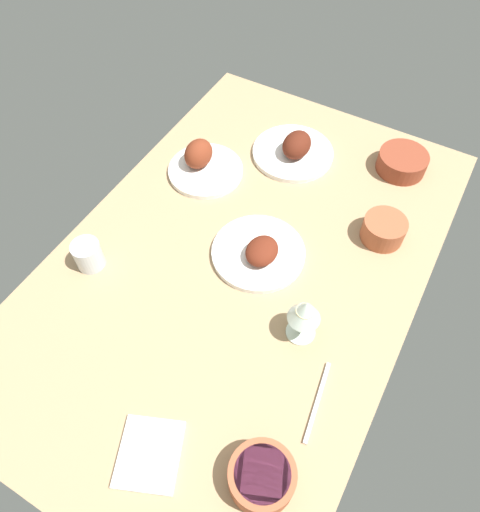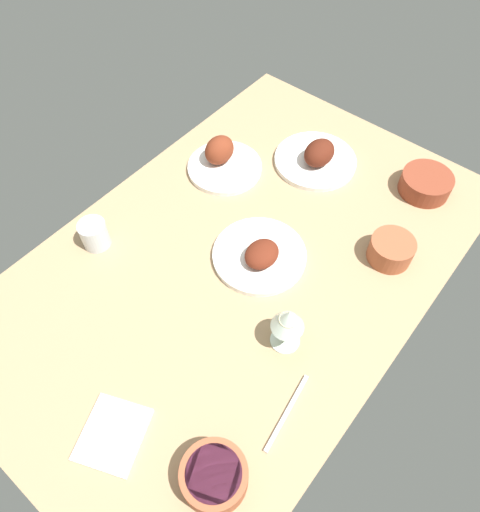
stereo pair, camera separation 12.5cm
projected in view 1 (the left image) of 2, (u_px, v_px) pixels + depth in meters
The scene contains 11 objects.
dining_table at pixel (240, 265), 128.20cm from camera, with size 140.00×90.00×4.00cm, color tan.
plate_center_main at pixel (259, 252), 125.97cm from camera, with size 24.70×24.70×6.58cm.
plate_far_side at pixel (294, 150), 147.55cm from camera, with size 24.91×24.91×8.64cm.
plate_near_viewer at pixel (203, 163), 143.57cm from camera, with size 22.36×22.36×9.65cm.
bowl_sauce at pixel (384, 229), 128.22cm from camera, with size 11.53×11.53×6.49cm.
bowl_potatoes at pixel (402, 161), 143.60cm from camera, with size 14.61×14.61×5.76cm.
bowl_onions at pixel (262, 477), 92.84cm from camera, with size 13.30×13.30×6.47cm.
wine_glass at pixel (305, 312), 106.37cm from camera, with size 7.60×7.60×14.00cm.
water_tumbler at pixel (88, 255), 122.88cm from camera, with size 7.29×7.29×7.70cm, color silver.
folded_napkin at pixel (150, 454), 97.98cm from camera, with size 14.35×12.45×1.20cm, color white.
fork_loose at pixel (317, 402), 104.42cm from camera, with size 18.85×0.90×0.80cm, color silver.
Camera 1 is at (-63.00, -35.63, 107.84)cm, focal length 33.82 mm.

